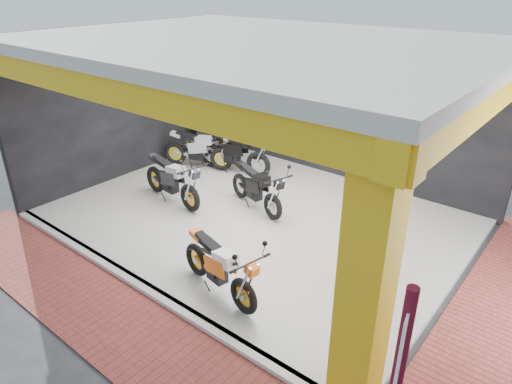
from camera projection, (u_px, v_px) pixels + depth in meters
ground at (187, 261)px, 8.28m from camera, size 80.00×80.00×0.00m
showroom_floor at (256, 218)px, 9.66m from camera, size 8.00×6.00×0.10m
showroom_ceiling at (257, 43)px, 8.13m from camera, size 8.40×6.40×0.20m
back_wall at (336, 109)px, 11.10m from camera, size 8.20×0.20×3.50m
left_wall at (128, 107)px, 11.26m from camera, size 0.20×6.20×3.50m
corner_column at (367, 281)px, 4.87m from camera, size 0.50×0.50×3.50m
header_beam_front at (117, 90)px, 6.16m from camera, size 8.40×0.30×0.40m
header_beam_right at (493, 93)px, 5.99m from camera, size 0.30×6.40×0.40m
floor_kerb at (142, 286)px, 7.54m from camera, size 8.00×0.20×0.10m
paver_front at (101, 312)px, 7.01m from camera, size 9.00×1.40×0.03m
paver_right at (501, 315)px, 6.95m from camera, size 1.40×7.00×0.03m
moto_hero at (243, 281)px, 6.62m from camera, size 2.03×1.06×1.18m
moto_row_a at (189, 185)px, 9.54m from camera, size 2.14×1.01×1.26m
moto_row_b at (273, 194)px, 9.24m from camera, size 2.03×1.22×1.17m
moto_row_c at (228, 135)px, 12.51m from camera, size 2.17×1.38×1.24m
moto_row_d at (258, 152)px, 11.16m from camera, size 2.32×1.18×1.36m
moto_row_e at (221, 148)px, 11.60m from camera, size 2.17×1.44×1.24m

